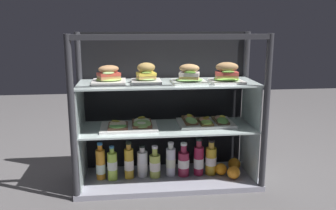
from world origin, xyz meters
TOP-DOWN VIEW (x-y plane):
  - ground_plane at (0.00, 0.00)m, footprint 6.00×6.00m
  - case_base_deck at (0.00, 0.00)m, footprint 1.12×0.42m
  - case_frame at (0.00, 0.10)m, footprint 1.12×0.42m
  - riser_lower_tier at (0.00, 0.00)m, footprint 1.05×0.34m
  - shelf_lower_glass at (0.00, 0.00)m, footprint 1.06×0.36m
  - riser_upper_tier at (0.00, 0.00)m, footprint 1.05×0.34m
  - shelf_upper_glass at (0.00, 0.00)m, footprint 1.06×0.36m
  - plated_roll_sandwich_far_left at (-0.35, 0.02)m, footprint 0.19×0.19m
  - plated_roll_sandwich_near_left_corner at (-0.13, 0.00)m, footprint 0.17×0.17m
  - plated_roll_sandwich_mid_left at (0.12, -0.02)m, footprint 0.20×0.20m
  - plated_roll_sandwich_near_right_corner at (0.35, -0.03)m, footprint 0.19×0.19m
  - open_sandwich_tray_left_of_center at (-0.23, -0.00)m, footprint 0.34×0.24m
  - open_sandwich_tray_far_left at (0.24, 0.03)m, footprint 0.34×0.24m
  - juice_bottle_back_center at (-0.42, 0.02)m, footprint 0.06×0.06m
  - juice_bottle_front_second at (-0.35, 0.00)m, footprint 0.06×0.06m
  - juice_bottle_back_left at (-0.24, 0.01)m, footprint 0.06×0.06m
  - juice_bottle_near_post at (-0.16, 0.03)m, footprint 0.07×0.07m
  - juice_bottle_front_left_end at (-0.08, 0.01)m, footprint 0.07×0.07m
  - juice_bottle_back_right at (0.02, 0.02)m, footprint 0.06×0.06m
  - juice_bottle_front_fourth at (0.10, 0.01)m, footprint 0.07×0.07m
  - juice_bottle_front_middle at (0.20, 0.01)m, footprint 0.06×0.06m
  - juice_bottle_tucked_behind at (0.28, 0.01)m, footprint 0.07×0.07m
  - orange_fruit_beside_bottles at (0.40, -0.07)m, footprint 0.08×0.08m
  - orange_fruit_near_left_post at (0.34, -0.01)m, footprint 0.08×0.08m
  - orange_fruit_rolled_forward at (0.45, 0.06)m, footprint 0.08×0.08m

SIDE VIEW (x-z plane):
  - ground_plane at x=0.00m, z-range -0.02..0.00m
  - case_base_deck at x=0.00m, z-range 0.00..0.03m
  - orange_fruit_near_left_post at x=0.34m, z-range 0.03..0.11m
  - orange_fruit_rolled_forward at x=0.45m, z-range 0.03..0.11m
  - orange_fruit_beside_bottles at x=0.40m, z-range 0.03..0.11m
  - juice_bottle_front_left_end at x=-0.08m, z-range 0.01..0.21m
  - juice_bottle_near_post at x=-0.16m, z-range 0.01..0.21m
  - juice_bottle_front_fourth at x=0.10m, z-range 0.01..0.23m
  - juice_bottle_front_second at x=-0.35m, z-range 0.02..0.23m
  - juice_bottle_back_center at x=-0.42m, z-range 0.01..0.24m
  - juice_bottle_back_right at x=0.02m, z-range 0.02..0.24m
  - juice_bottle_tucked_behind at x=0.28m, z-range 0.01..0.24m
  - juice_bottle_front_middle at x=0.20m, z-range 0.01..0.25m
  - juice_bottle_back_left at x=-0.24m, z-range 0.01..0.25m
  - riser_lower_tier at x=0.00m, z-range 0.03..0.35m
  - shelf_lower_glass at x=0.00m, z-range 0.35..0.36m
  - open_sandwich_tray_far_left at x=0.24m, z-range 0.35..0.41m
  - open_sandwich_tray_left_of_center at x=-0.23m, z-range 0.35..0.41m
  - riser_upper_tier at x=0.00m, z-range 0.36..0.63m
  - case_frame at x=0.00m, z-range 0.04..0.97m
  - shelf_upper_glass at x=0.00m, z-range 0.63..0.64m
  - plated_roll_sandwich_far_left at x=-0.35m, z-range 0.62..0.73m
  - plated_roll_sandwich_mid_left at x=0.12m, z-range 0.62..0.73m
  - plated_roll_sandwich_near_right_corner at x=0.35m, z-range 0.62..0.74m
  - plated_roll_sandwich_near_left_corner at x=-0.13m, z-range 0.62..0.74m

